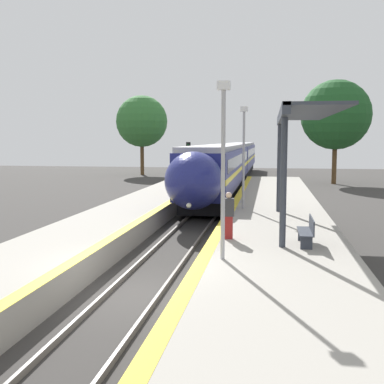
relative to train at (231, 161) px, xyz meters
The scene contains 14 objects.
ground_plane 32.48m from the train, 90.00° to the right, with size 120.00×120.00×0.00m, color #383533.
rail_left 32.48m from the train, 91.27° to the right, with size 0.08×90.00×0.15m, color slate.
rail_right 32.48m from the train, 88.73° to the right, with size 0.08×90.00×0.15m, color slate.
train is the anchor object (origin of this frame).
platform_right 32.68m from the train, 83.18° to the right, with size 4.64×64.00×0.86m.
platform_left 32.62m from the train, 95.80° to the right, with size 3.46×64.00×0.86m.
platform_bench 29.59m from the train, 80.64° to the right, with size 0.44×1.70×0.89m.
person_waiting 28.71m from the train, 85.55° to the right, with size 0.36×0.22×1.60m.
railway_signal 12.39m from the train, 99.06° to the right, with size 0.28×0.28×4.04m.
lamppost_near 31.54m from the train, 85.81° to the right, with size 0.36×0.20×4.94m.
lamppost_mid 21.32m from the train, 83.79° to the right, with size 0.36×0.20×4.94m.
station_canopy 26.32m from the train, 79.95° to the right, with size 2.02×10.63×4.41m.
background_tree_left 16.81m from the train, 135.51° to the left, with size 6.10×6.10×9.44m.
background_tree_right 10.88m from the train, 15.51° to the left, with size 6.56×6.56×9.82m.
Camera 1 is at (3.59, -12.28, 4.21)m, focal length 45.00 mm.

